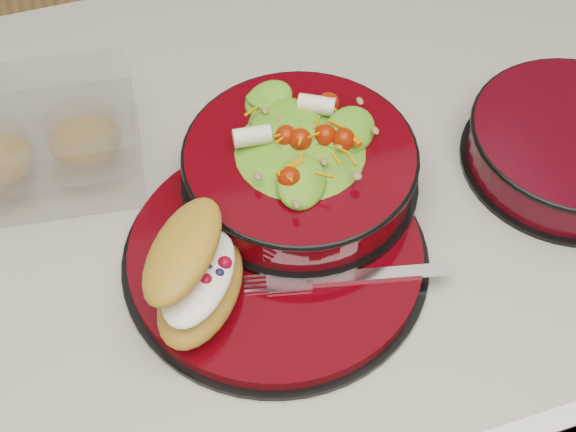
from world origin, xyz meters
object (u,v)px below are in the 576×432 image
object	(u,v)px
fork	(351,276)
extra_bowl	(573,144)
dinner_plate	(277,254)
pastry_box	(38,141)
island_counter	(338,341)
croissant	(197,273)
salad_bowl	(300,159)

from	to	relation	value
fork	extra_bowl	world-z (taller)	extra_bowl
dinner_plate	pastry_box	bearing A→B (deg)	135.89
extra_bowl	island_counter	bearing A→B (deg)	157.06
island_counter	extra_bowl	bearing A→B (deg)	-22.94
island_counter	dinner_plate	world-z (taller)	dinner_plate
dinner_plate	island_counter	bearing A→B (deg)	40.82
croissant	pastry_box	bearing A→B (deg)	62.28
salad_bowl	croissant	xyz separation A→B (m)	(-0.14, -0.10, -0.00)
island_counter	dinner_plate	size ratio (longest dim) A/B	3.97
island_counter	fork	size ratio (longest dim) A/B	6.91
dinner_plate	salad_bowl	size ratio (longest dim) A/B	1.24
island_counter	croissant	distance (m)	0.57
dinner_plate	salad_bowl	bearing A→B (deg)	56.24
salad_bowl	island_counter	bearing A→B (deg)	26.07
island_counter	extra_bowl	world-z (taller)	extra_bowl
salad_bowl	dinner_plate	bearing A→B (deg)	-123.76
island_counter	pastry_box	xyz separation A→B (m)	(-0.34, 0.08, 0.49)
salad_bowl	fork	size ratio (longest dim) A/B	1.41
salad_bowl	croissant	distance (m)	0.17
dinner_plate	extra_bowl	size ratio (longest dim) A/B	1.31
salad_bowl	pastry_box	world-z (taller)	salad_bowl
extra_bowl	salad_bowl	bearing A→B (deg)	170.52
salad_bowl	extra_bowl	bearing A→B (deg)	-9.48
fork	extra_bowl	distance (m)	0.30
salad_bowl	extra_bowl	xyz separation A→B (m)	(0.30, -0.05, -0.03)
island_counter	fork	distance (m)	0.50
island_counter	fork	xyz separation A→B (m)	(-0.08, -0.17, 0.47)
pastry_box	extra_bowl	xyz separation A→B (m)	(0.55, -0.17, -0.02)
croissant	extra_bowl	bearing A→B (deg)	-48.15
salad_bowl	extra_bowl	world-z (taller)	salad_bowl
island_counter	extra_bowl	distance (m)	0.53
pastry_box	extra_bowl	bearing A→B (deg)	-9.84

